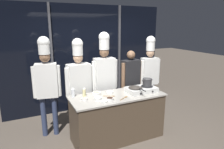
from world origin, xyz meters
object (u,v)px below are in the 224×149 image
stock_pot (147,82)px  serving_spoon_slotted (125,97)px  frying_pan (136,87)px  prep_bowl_garlic (98,99)px  squeeze_bottle_clear (73,92)px  portable_stove (141,89)px  prep_bowl_soy_glaze (110,99)px  chef_pastry (150,70)px  serving_spoon_solid (111,96)px  chef_sous (79,80)px  prep_bowl_ginger (97,93)px  prep_bowl_bean_sprouts (104,101)px  squeeze_bottle_oil (84,92)px  prep_bowl_rice (110,92)px  person_guest (131,79)px  prep_bowl_shrimp (84,99)px  chef_head (47,79)px  chef_line (104,73)px

stock_pot → serving_spoon_slotted: (-0.59, -0.15, -0.18)m
frying_pan → stock_pot: stock_pot is taller
frying_pan → prep_bowl_garlic: 0.82m
prep_bowl_garlic → squeeze_bottle_clear: bearing=135.5°
portable_stove → prep_bowl_soy_glaze: 0.77m
prep_bowl_garlic → chef_pastry: bearing=24.2°
stock_pot → squeeze_bottle_clear: 1.47m
squeeze_bottle_clear → serving_spoon_solid: (0.65, -0.27, -0.09)m
prep_bowl_soy_glaze → chef_sous: size_ratio=0.07×
portable_stove → prep_bowl_ginger: (-0.87, 0.22, -0.02)m
serving_spoon_slotted → prep_bowl_bean_sprouts: bearing=-174.1°
frying_pan → serving_spoon_slotted: 0.37m
squeeze_bottle_oil → prep_bowl_rice: (0.51, -0.03, -0.07)m
prep_bowl_garlic → serving_spoon_slotted: 0.51m
squeeze_bottle_clear → person_guest: bearing=14.1°
prep_bowl_rice → chef_sous: (-0.49, 0.43, 0.20)m
serving_spoon_slotted → serving_spoon_solid: same height
squeeze_bottle_oil → squeeze_bottle_clear: 0.20m
serving_spoon_slotted → portable_stove: bearing=18.9°
portable_stove → prep_bowl_soy_glaze: portable_stove is taller
stock_pot → prep_bowl_ginger: (-1.01, 0.22, -0.15)m
serving_spoon_solid → squeeze_bottle_clear: bearing=157.3°
prep_bowl_shrimp → prep_bowl_garlic: 0.24m
stock_pot → chef_head: size_ratio=0.11×
prep_bowl_rice → prep_bowl_ginger: 0.27m
prep_bowl_rice → chef_sous: size_ratio=0.07×
portable_stove → person_guest: size_ratio=0.36×
prep_bowl_bean_sprouts → prep_bowl_garlic: (-0.06, 0.14, 0.01)m
squeeze_bottle_oil → prep_bowl_soy_glaze: (0.35, -0.38, -0.06)m
prep_bowl_garlic → chef_sous: (-0.13, 0.70, 0.19)m
prep_bowl_bean_sprouts → chef_head: 1.25m
chef_sous → serving_spoon_solid: bearing=117.5°
prep_bowl_rice → serving_spoon_solid: bearing=-107.3°
prep_bowl_ginger → chef_line: bearing=51.0°
frying_pan → prep_bowl_rice: size_ratio=3.62×
prep_bowl_rice → chef_head: bearing=155.2°
portable_stove → chef_pastry: chef_pastry is taller
stock_pot → serving_spoon_solid: stock_pot is taller
prep_bowl_rice → chef_pastry: bearing=20.2°
portable_stove → chef_line: size_ratio=0.29×
person_guest → frying_pan: bearing=59.0°
squeeze_bottle_oil → chef_sous: 0.42m
portable_stove → stock_pot: bearing=0.1°
prep_bowl_bean_sprouts → chef_pastry: size_ratio=0.06×
portable_stove → frying_pan: bearing=-177.9°
prep_bowl_shrimp → serving_spoon_solid: prep_bowl_shrimp is taller
squeeze_bottle_clear → chef_head: size_ratio=0.10×
serving_spoon_solid → chef_line: size_ratio=0.09×
serving_spoon_solid → prep_bowl_garlic: bearing=-165.7°
serving_spoon_slotted → squeeze_bottle_oil: bearing=149.5°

